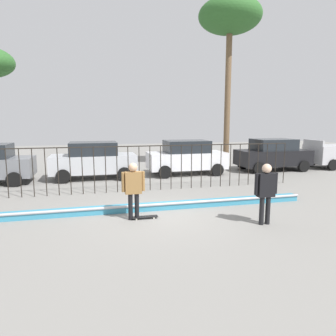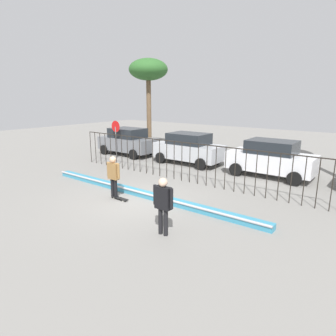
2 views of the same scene
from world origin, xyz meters
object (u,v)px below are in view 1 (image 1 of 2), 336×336
object	(u,v)px
skateboarder	(133,186)
parked_car_silver	(94,160)
camera_operator	(266,188)
parked_car_black	(273,154)
skateboard	(145,217)
palm_tree_tall	(230,19)
parked_car_white	(186,157)

from	to	relation	value
skateboarder	parked_car_silver	bearing A→B (deg)	71.49
camera_operator	parked_car_black	distance (m)	10.38
camera_operator	skateboard	bearing A→B (deg)	-10.31
parked_car_silver	palm_tree_tall	size ratio (longest dim) A/B	0.42
palm_tree_tall	skateboarder	bearing A→B (deg)	-128.47
skateboarder	palm_tree_tall	size ratio (longest dim) A/B	0.17
skateboard	parked_car_white	world-z (taller)	parked_car_white
parked_car_black	skateboard	bearing A→B (deg)	-137.64
parked_car_white	parked_car_black	bearing A→B (deg)	4.82
parked_car_white	palm_tree_tall	size ratio (longest dim) A/B	0.42
palm_tree_tall	camera_operator	bearing A→B (deg)	-108.62
parked_car_black	palm_tree_tall	size ratio (longest dim) A/B	0.42
camera_operator	parked_car_silver	bearing A→B (deg)	-49.22
camera_operator	parked_car_white	distance (m)	8.58
parked_car_white	parked_car_black	xyz separation A→B (m)	(5.47, 0.05, 0.00)
parked_car_silver	skateboarder	bearing A→B (deg)	-82.34
skateboarder	parked_car_white	distance (m)	8.23
parked_car_black	palm_tree_tall	bearing A→B (deg)	147.91
parked_car_silver	palm_tree_tall	xyz separation A→B (m)	(8.21, 1.77, 8.01)
skateboarder	parked_car_white	world-z (taller)	parked_car_white
camera_operator	parked_car_silver	world-z (taller)	parked_car_silver
parked_car_silver	camera_operator	bearing A→B (deg)	-62.01
skateboarder	parked_car_silver	distance (m)	7.25
skateboarder	camera_operator	xyz separation A→B (m)	(3.63, -1.35, 0.02)
skateboard	camera_operator	xyz separation A→B (m)	(3.30, -1.33, 1.01)
skateboarder	camera_operator	size ratio (longest dim) A/B	0.98
parked_car_silver	parked_car_white	xyz separation A→B (m)	(5.04, 0.07, 0.00)
skateboarder	palm_tree_tall	bearing A→B (deg)	24.20
parked_car_white	camera_operator	bearing A→B (deg)	-87.70
parked_car_white	palm_tree_tall	bearing A→B (deg)	32.50
camera_operator	parked_car_white	world-z (taller)	parked_car_white
parked_car_white	parked_car_black	distance (m)	5.47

